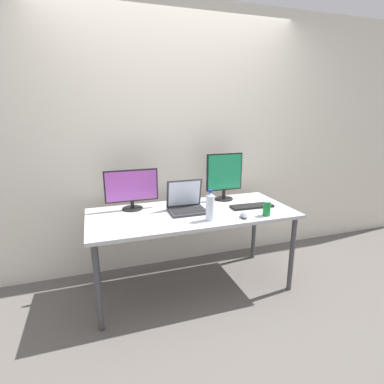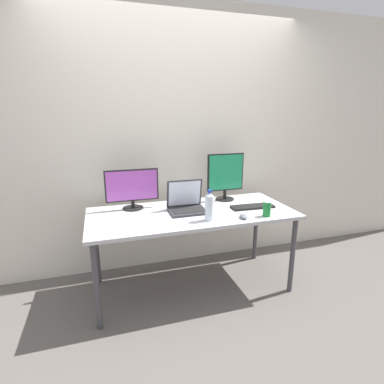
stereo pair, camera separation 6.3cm
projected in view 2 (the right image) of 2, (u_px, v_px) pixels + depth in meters
ground_plane at (192, 286)px, 2.82m from camera, size 16.00×16.00×0.00m
wall_back at (175, 141)px, 3.02m from camera, size 7.00×0.08×2.60m
work_desk at (192, 218)px, 2.64m from camera, size 1.79×0.78×0.74m
monitor_left at (132, 188)px, 2.66m from camera, size 0.47×0.18×0.36m
monitor_center at (225, 175)px, 2.92m from camera, size 0.37×0.18×0.46m
laptop_silver at (186, 204)px, 2.64m from camera, size 0.32×0.26×0.27m
keyboard_main at (253, 207)px, 2.73m from camera, size 0.40×0.14×0.02m
mouse_by_keyboard at (244, 216)px, 2.47m from camera, size 0.09×0.12×0.03m
water_bottle at (209, 206)px, 2.39m from camera, size 0.07×0.07×0.25m
soda_can_near_keyboard at (267, 209)px, 2.50m from camera, size 0.07×0.07×0.13m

